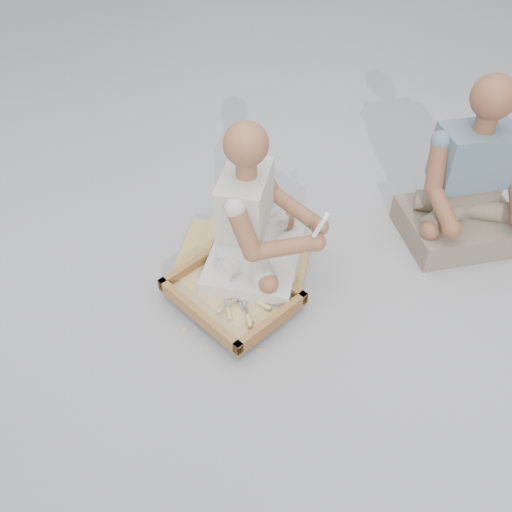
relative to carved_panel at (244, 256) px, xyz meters
The scene contains 26 objects.
ground 0.46m from the carved_panel, 45.24° to the right, with size 60.00×60.00×0.00m, color #95959A.
carved_panel is the anchor object (origin of this frame).
tool_tray 0.31m from the carved_panel, 67.19° to the right, with size 0.63×0.55×0.07m.
chisel_0 0.43m from the carved_panel, 55.46° to the right, with size 0.20×0.13×0.02m.
chisel_1 0.38m from the carved_panel, 45.53° to the right, with size 0.22×0.03×0.02m.
chisel_2 0.32m from the carved_panel, 55.76° to the right, with size 0.07×0.22×0.02m.
chisel_3 0.42m from the carved_panel, 66.64° to the right, with size 0.17×0.17×0.02m.
chisel_4 0.31m from the carved_panel, 31.05° to the right, with size 0.11×0.20×0.02m.
chisel_5 0.35m from the carved_panel, 31.75° to the right, with size 0.20×0.13×0.02m.
chisel_6 0.33m from the carved_panel, 33.42° to the right, with size 0.13×0.20×0.02m.
chisel_7 0.46m from the carved_panel, 54.71° to the right, with size 0.17×0.17×0.02m.
wood_chip_0 0.17m from the carved_panel, 19.89° to the left, with size 0.02×0.01×0.00m, color tan.
wood_chip_1 0.58m from the carved_panel, 72.97° to the right, with size 0.02×0.01×0.00m, color tan.
wood_chip_2 0.58m from the carved_panel, 48.54° to the right, with size 0.02×0.01×0.00m, color tan.
wood_chip_3 0.53m from the carved_panel, 87.55° to the right, with size 0.02×0.01×0.00m, color tan.
wood_chip_4 0.42m from the carved_panel, ahead, with size 0.02×0.01×0.00m, color tan.
wood_chip_5 0.24m from the carved_panel, 28.14° to the left, with size 0.02×0.01×0.00m, color tan.
wood_chip_6 0.37m from the carved_panel, 32.67° to the right, with size 0.02×0.01×0.00m, color tan.
wood_chip_7 0.20m from the carved_panel, 155.62° to the left, with size 0.02×0.01×0.00m, color tan.
wood_chip_8 0.58m from the carved_panel, 50.45° to the right, with size 0.02×0.01×0.00m, color tan.
wood_chip_9 0.03m from the carved_panel, 104.79° to the left, with size 0.02×0.01×0.00m, color tan.
wood_chip_10 0.49m from the carved_panel, 82.98° to the right, with size 0.02×0.01×0.00m, color tan.
wood_chip_11 0.46m from the carved_panel, 42.93° to the right, with size 0.02×0.01×0.00m, color tan.
craftsman 0.28m from the carved_panel, 28.12° to the right, with size 0.62×0.64×0.82m.
companion 1.16m from the carved_panel, 41.80° to the left, with size 0.72×0.71×0.88m.
mobile_phone 0.55m from the carved_panel, ahead, with size 0.06×0.06×0.12m.
Camera 1 is at (0.83, -1.40, 1.99)m, focal length 40.00 mm.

